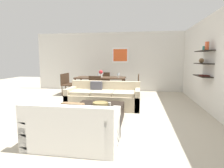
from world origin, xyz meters
name	(u,v)px	position (x,y,z in m)	size (l,w,h in m)	color
ground_plane	(101,110)	(0.00, 0.00, 0.00)	(18.00, 18.00, 0.00)	#BCB29E
back_wall_unit	(123,62)	(0.30, 3.53, 1.35)	(8.40, 0.09, 2.70)	silver
right_wall_shelf_unit	(208,63)	(3.03, 0.60, 1.35)	(0.34, 8.20, 2.70)	silver
sofa_beige	(104,98)	(0.02, 0.34, 0.29)	(2.20, 0.90, 0.78)	beige
loveseat_white	(74,129)	(0.02, -2.20, 0.29)	(1.52, 0.90, 0.78)	white
coffee_table	(99,113)	(0.16, -0.88, 0.19)	(1.12, 0.96, 0.38)	black
decorative_bowl	(100,104)	(0.20, -0.92, 0.42)	(0.36, 0.36, 0.08)	#99844C
candle_jar	(109,104)	(0.41, -0.88, 0.42)	(0.07, 0.07, 0.08)	silver
dining_table	(101,79)	(-0.48, 2.17, 0.68)	(2.01, 0.84, 0.75)	#422D1E
dining_chair_foot	(96,86)	(-0.48, 1.34, 0.50)	(0.44, 0.44, 0.88)	#422D1E
dining_chair_head	(105,81)	(-0.48, 3.00, 0.50)	(0.44, 0.44, 0.88)	#422D1E
dining_chair_left_far	(69,82)	(-1.89, 2.36, 0.50)	(0.44, 0.44, 0.88)	#422D1E
dining_chair_right_near	(135,85)	(0.93, 1.98, 0.50)	(0.44, 0.44, 0.88)	#422D1E
dining_chair_left_near	(66,83)	(-1.89, 1.98, 0.50)	(0.44, 0.44, 0.88)	#422D1E
dining_chair_right_far	(136,83)	(0.93, 2.36, 0.50)	(0.44, 0.44, 0.88)	#422D1E
wine_glass_foot	(98,75)	(-0.48, 1.81, 0.88)	(0.07, 0.07, 0.19)	silver
wine_glass_right_near	(118,75)	(0.25, 2.06, 0.86)	(0.06, 0.06, 0.16)	silver
wine_glass_right_far	(119,74)	(0.25, 2.27, 0.87)	(0.08, 0.08, 0.17)	silver
wine_glass_head	(102,74)	(-0.48, 2.53, 0.87)	(0.07, 0.07, 0.17)	silver
centerpiece_vase	(101,73)	(-0.47, 2.22, 0.91)	(0.16, 0.16, 0.28)	silver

